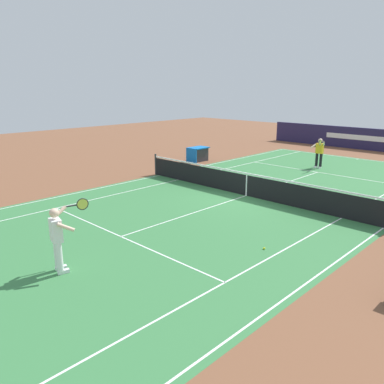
# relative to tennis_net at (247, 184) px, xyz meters

# --- Properties ---
(ground_plane) EXTENTS (60.00, 60.00, 0.00)m
(ground_plane) POSITION_rel_tennis_net_xyz_m (0.00, 0.00, -0.49)
(ground_plane) COLOR brown
(court_slab) EXTENTS (24.20, 11.40, 0.00)m
(court_slab) POSITION_rel_tennis_net_xyz_m (0.00, 0.00, -0.49)
(court_slab) COLOR #387A42
(court_slab) RESTS_ON ground_plane
(court_line_markings) EXTENTS (23.85, 11.05, 0.01)m
(court_line_markings) POSITION_rel_tennis_net_xyz_m (0.00, 0.00, -0.49)
(court_line_markings) COLOR white
(court_line_markings) RESTS_ON ground_plane
(tennis_net) EXTENTS (0.10, 11.70, 1.08)m
(tennis_net) POSITION_rel_tennis_net_xyz_m (0.00, 0.00, 0.00)
(tennis_net) COLOR #2D2D33
(tennis_net) RESTS_ON ground_plane
(stadium_barrier) EXTENTS (0.26, 17.00, 1.55)m
(stadium_barrier) POSITION_rel_tennis_net_xyz_m (-15.90, -0.00, 0.28)
(stadium_barrier) COLOR #231E47
(stadium_barrier) RESTS_ON ground_plane
(tennis_player_near) EXTENTS (1.16, 0.75, 1.70)m
(tennis_player_near) POSITION_rel_tennis_net_xyz_m (8.79, 0.83, 0.44)
(tennis_player_near) COLOR white
(tennis_player_near) RESTS_ON ground_plane
(tennis_player_far) EXTENTS (1.05, 0.78, 1.70)m
(tennis_player_far) POSITION_rel_tennis_net_xyz_m (-7.48, -0.54, 0.44)
(tennis_player_far) COLOR black
(tennis_player_far) RESTS_ON ground_plane
(tennis_ball) EXTENTS (0.07, 0.07, 0.07)m
(tennis_ball) POSITION_rel_tennis_net_xyz_m (4.16, 3.69, -0.46)
(tennis_ball) COLOR #CCE01E
(tennis_ball) RESTS_ON ground_plane
(equipment_cart_tarped) EXTENTS (1.25, 0.84, 0.85)m
(equipment_cart_tarped) POSITION_rel_tennis_net_xyz_m (-4.25, -6.81, -0.05)
(equipment_cart_tarped) COLOR #2D2D33
(equipment_cart_tarped) RESTS_ON ground_plane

